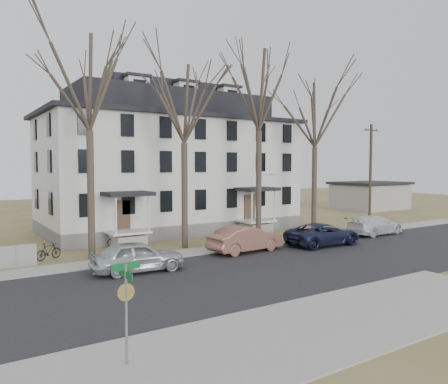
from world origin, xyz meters
TOP-DOWN VIEW (x-y plane):
  - ground at (0.00, 0.00)m, footprint 120.00×120.00m
  - main_road at (0.00, 2.00)m, footprint 120.00×10.00m
  - far_sidewalk at (0.00, 8.00)m, footprint 120.00×2.00m
  - near_sidewalk_left at (-8.00, -5.00)m, footprint 20.00×5.00m
  - yellow_curb at (5.00, 7.10)m, footprint 14.00×0.25m
  - boarding_house at (-2.00, 17.95)m, footprint 20.80×12.36m
  - distant_building at (26.00, 20.00)m, footprint 8.50×6.50m
  - tree_far_left at (-11.00, 9.80)m, footprint 8.40×8.40m
  - tree_mid_left at (-5.00, 9.80)m, footprint 7.80×7.80m
  - tree_center at (1.00, 9.80)m, footprint 9.00×9.00m
  - tree_mid_right at (6.50, 9.80)m, footprint 7.80×7.80m
  - utility_pole_far at (18.50, 14.00)m, footprint 2.00×0.28m
  - car_silver at (-10.05, 5.22)m, footprint 4.72×2.20m
  - car_tan at (-2.59, 6.42)m, footprint 5.00×2.09m
  - car_navy at (3.06, 5.47)m, footprint 5.37×2.61m
  - car_white at (9.66, 6.50)m, footprint 5.20×2.34m
  - bicycle_left at (-8.47, 12.23)m, footprint 1.73×1.26m
  - bicycle_right at (-13.19, 10.60)m, footprint 1.64×1.06m
  - street_sign at (-14.16, -4.27)m, footprint 0.79×0.79m

SIDE VIEW (x-z plane):
  - ground at x=0.00m, z-range 0.00..0.00m
  - main_road at x=0.00m, z-range -0.02..0.02m
  - far_sidewalk at x=0.00m, z-range -0.04..0.04m
  - near_sidewalk_left at x=-8.00m, z-range -0.04..0.04m
  - yellow_curb at x=5.00m, z-range -0.03..0.03m
  - bicycle_left at x=-8.47m, z-range 0.00..0.87m
  - bicycle_right at x=-13.19m, z-range 0.00..0.96m
  - car_navy at x=3.06m, z-range 0.00..1.47m
  - car_white at x=9.66m, z-range 0.00..1.48m
  - car_silver at x=-10.05m, z-range 0.00..1.56m
  - car_tan at x=-2.59m, z-range 0.00..1.61m
  - distant_building at x=26.00m, z-range 0.00..3.35m
  - street_sign at x=-14.16m, z-range 0.43..3.22m
  - utility_pole_far at x=18.50m, z-range 0.15..9.65m
  - boarding_house at x=-2.00m, z-range -0.65..11.40m
  - tree_mid_left at x=-5.00m, z-range 3.23..15.97m
  - tree_mid_right at x=6.50m, z-range 3.23..15.97m
  - tree_far_left at x=-11.00m, z-range 3.48..17.20m
  - tree_center at x=1.00m, z-range 3.73..18.43m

